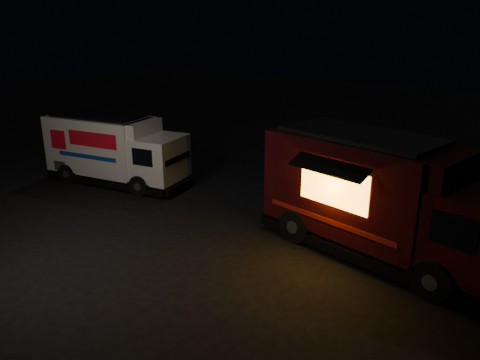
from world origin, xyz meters
name	(u,v)px	position (x,y,z in m)	size (l,w,h in m)	color
ground	(164,229)	(0.00, 0.00, 0.00)	(80.00, 80.00, 0.00)	black
white_truck	(117,150)	(-4.79, 2.26, 1.39)	(6.15, 2.10, 2.79)	silver
red_truck	(387,199)	(6.29, 2.41, 1.70)	(7.29, 2.68, 3.39)	#350B09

